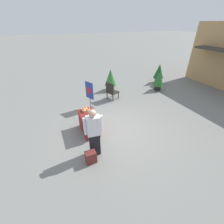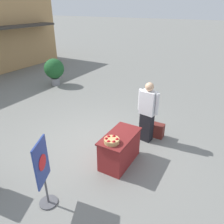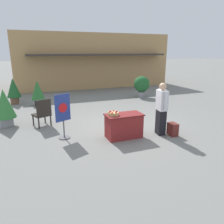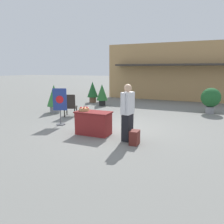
# 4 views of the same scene
# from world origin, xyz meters

# --- Properties ---
(ground_plane) EXTENTS (120.00, 120.00, 0.00)m
(ground_plane) POSITION_xyz_m (0.00, 0.00, 0.00)
(ground_plane) COLOR slate
(display_table) EXTENTS (1.19, 0.62, 0.78)m
(display_table) POSITION_xyz_m (-0.36, -0.95, 0.39)
(display_table) COLOR maroon
(display_table) RESTS_ON ground_plane
(apple_basket) EXTENTS (0.34, 0.34, 0.13)m
(apple_basket) POSITION_xyz_m (-0.72, -0.93, 0.84)
(apple_basket) COLOR tan
(apple_basket) RESTS_ON display_table
(person_visitor) EXTENTS (0.32, 0.60, 1.73)m
(person_visitor) POSITION_xyz_m (0.91, -1.13, 0.89)
(person_visitor) COLOR black
(person_visitor) RESTS_ON ground_plane
(backpack) EXTENTS (0.24, 0.34, 0.42)m
(backpack) POSITION_xyz_m (1.22, -1.38, 0.21)
(backpack) COLOR maroon
(backpack) RESTS_ON ground_plane
(poster_board) EXTENTS (0.50, 0.36, 1.44)m
(poster_board) POSITION_xyz_m (-2.16, -0.32, 0.77)
(poster_board) COLOR #4C4C51
(poster_board) RESTS_ON ground_plane
(patio_chair) EXTENTS (0.72, 0.72, 1.04)m
(patio_chair) POSITION_xyz_m (-2.69, 1.11, 0.55)
(patio_chair) COLOR #28231E
(patio_chair) RESTS_ON ground_plane
(potted_plant_far_right) EXTENTS (0.71, 0.71, 1.36)m
(potted_plant_far_right) POSITION_xyz_m (-3.82, 5.39, 0.78)
(potted_plant_far_right) COLOR brown
(potted_plant_far_right) RESTS_ON ground_plane
(potted_plant_far_left) EXTENTS (0.68, 0.68, 1.29)m
(potted_plant_far_left) POSITION_xyz_m (-2.68, 4.46, 0.75)
(potted_plant_far_left) COLOR black
(potted_plant_far_left) RESTS_ON ground_plane
(potted_plant_near_left) EXTENTS (0.75, 0.75, 1.40)m
(potted_plant_near_left) POSITION_xyz_m (-3.97, 1.63, 0.79)
(potted_plant_near_left) COLOR gray
(potted_plant_near_left) RESTS_ON ground_plane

